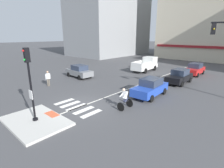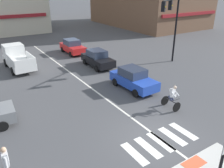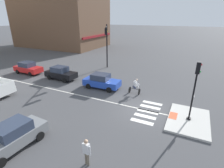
{
  "view_description": "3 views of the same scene",
  "coord_description": "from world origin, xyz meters",
  "views": [
    {
      "loc": [
        10.21,
        -7.5,
        5.32
      ],
      "look_at": [
        -0.29,
        4.18,
        0.88
      ],
      "focal_mm": 27.41,
      "sensor_mm": 36.0,
      "label": 1
    },
    {
      "loc": [
        -7.31,
        -6.98,
        7.37
      ],
      "look_at": [
        -0.05,
        4.33,
        1.6
      ],
      "focal_mm": 36.59,
      "sensor_mm": 36.0,
      "label": 2
    },
    {
      "loc": [
        -12.89,
        -3.08,
        7.56
      ],
      "look_at": [
        0.43,
        3.37,
        1.75
      ],
      "focal_mm": 27.65,
      "sensor_mm": 36.0,
      "label": 3
    }
  ],
  "objects": [
    {
      "name": "tactile_pad_front",
      "position": [
        0.0,
        -2.3,
        0.15
      ],
      "size": [
        1.1,
        0.6,
        0.01
      ],
      "primitive_type": "cube",
      "color": "#DB5B38",
      "rests_on": "traffic_island"
    },
    {
      "name": "crosswalk_stripe_a",
      "position": [
        -1.7,
        -0.23,
        0.0
      ],
      "size": [
        0.44,
        1.8,
        0.01
      ],
      "primitive_type": "cube",
      "color": "silver",
      "rests_on": "ground"
    },
    {
      "name": "crosswalk_stripe_c",
      "position": [
        0.0,
        -0.23,
        0.0
      ],
      "size": [
        0.44,
        1.8,
        0.01
      ],
      "primitive_type": "cube",
      "color": "silver",
      "rests_on": "ground"
    },
    {
      "name": "pedestrian_at_curb_left",
      "position": [
        -7.02,
        1.26,
        0.98
      ],
      "size": [
        0.26,
        0.55,
        1.67
      ],
      "color": "#6B6051",
      "rests_on": "ground"
    },
    {
      "name": "crosswalk_stripe_e",
      "position": [
        1.7,
        -0.23,
        0.0
      ],
      "size": [
        0.44,
        1.8,
        0.01
      ],
      "primitive_type": "cube",
      "color": "silver",
      "rests_on": "ground"
    },
    {
      "name": "traffic_light_mast",
      "position": [
        9.47,
        8.6,
        4.5
      ],
      "size": [
        4.1,
        2.14,
        6.51
      ],
      "color": "black",
      "rests_on": "ground"
    },
    {
      "name": "signal_pole",
      "position": [
        0.0,
        -3.45,
        2.88
      ],
      "size": [
        0.44,
        0.38,
        4.53
      ],
      "color": "black",
      "rests_on": "traffic_island"
    },
    {
      "name": "car_blue_eastbound_mid",
      "position": [
        2.88,
        5.86,
        0.81
      ],
      "size": [
        1.95,
        4.16,
        1.64
      ],
      "color": "#2347B7",
      "rests_on": "ground"
    },
    {
      "name": "lane_centre_line",
      "position": [
        0.14,
        10.0,
        0.0
      ],
      "size": [
        0.14,
        28.0,
        0.01
      ],
      "primitive_type": "cube",
      "color": "silver",
      "rests_on": "ground"
    },
    {
      "name": "crosswalk_stripe_b",
      "position": [
        -0.85,
        -0.23,
        0.0
      ],
      "size": [
        0.44,
        1.8,
        0.01
      ],
      "primitive_type": "cube",
      "color": "silver",
      "rests_on": "ground"
    },
    {
      "name": "cyclist",
      "position": [
        2.99,
        1.94,
        0.87
      ],
      "size": [
        0.67,
        1.1,
        1.68
      ],
      "color": "black",
      "rests_on": "ground"
    },
    {
      "name": "building_corner_left",
      "position": [
        24.98,
        30.27,
        9.33
      ],
      "size": [
        14.77,
        22.55,
        18.62
      ],
      "color": "brown",
      "rests_on": "ground"
    },
    {
      "name": "car_black_eastbound_far",
      "position": [
        3.17,
        12.0,
        0.81
      ],
      "size": [
        1.87,
        4.11,
        1.64
      ],
      "color": "black",
      "rests_on": "ground"
    },
    {
      "name": "crosswalk_stripe_d",
      "position": [
        0.85,
        -0.23,
        0.0
      ],
      "size": [
        0.44,
        1.8,
        0.01
      ],
      "primitive_type": "cube",
      "color": "silver",
      "rests_on": "ground"
    },
    {
      "name": "car_red_eastbound_distant",
      "position": [
        3.06,
        17.84,
        0.81
      ],
      "size": [
        1.85,
        4.1,
        1.64
      ],
      "color": "red",
      "rests_on": "ground"
    },
    {
      "name": "ground_plane",
      "position": [
        0.0,
        0.0,
        0.0
      ],
      "size": [
        300.0,
        300.0,
        0.0
      ],
      "primitive_type": "plane",
      "color": "#474749"
    },
    {
      "name": "traffic_island",
      "position": [
        0.0,
        -3.44,
        0.07
      ],
      "size": [
        4.4,
        2.99,
        0.15
      ],
      "primitive_type": "cube",
      "color": "beige",
      "rests_on": "ground"
    },
    {
      "name": "car_grey_cross_left",
      "position": [
        -7.83,
        6.07,
        0.81
      ],
      "size": [
        4.19,
        2.02,
        1.64
      ],
      "color": "slate",
      "rests_on": "ground"
    }
  ]
}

